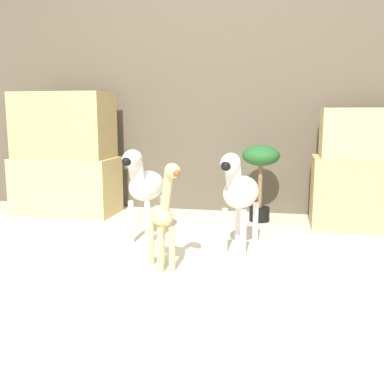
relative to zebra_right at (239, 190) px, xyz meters
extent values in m
plane|color=beige|center=(-0.34, -0.50, -0.40)|extent=(14.00, 14.00, 0.00)
cube|color=brown|center=(-0.34, 1.21, 0.70)|extent=(6.40, 0.08, 2.20)
cube|color=#D1B775|center=(-1.60, 0.80, -0.15)|extent=(0.87, 0.46, 0.49)
cube|color=tan|center=(-1.60, 0.80, 0.37)|extent=(0.80, 0.43, 0.56)
cube|color=tan|center=(0.92, 0.80, -0.13)|extent=(0.87, 0.46, 0.54)
cube|color=#D1B775|center=(0.92, 0.80, 0.33)|extent=(0.77, 0.41, 0.37)
cylinder|color=white|center=(0.04, -0.10, -0.25)|extent=(0.04, 0.04, 0.29)
cylinder|color=white|center=(-0.08, -0.08, -0.25)|extent=(0.04, 0.04, 0.29)
cylinder|color=white|center=(0.10, 0.16, -0.25)|extent=(0.04, 0.04, 0.29)
cylinder|color=white|center=(-0.02, 0.18, -0.25)|extent=(0.04, 0.04, 0.29)
ellipsoid|color=white|center=(0.01, 0.04, -0.02)|extent=(0.28, 0.42, 0.20)
cylinder|color=white|center=(-0.03, -0.12, 0.11)|extent=(0.13, 0.17, 0.20)
ellipsoid|color=white|center=(-0.04, -0.17, 0.19)|extent=(0.15, 0.21, 0.12)
sphere|color=black|center=(-0.05, -0.25, 0.18)|extent=(0.06, 0.06, 0.06)
cube|color=black|center=(-0.03, -0.12, 0.12)|extent=(0.04, 0.09, 0.17)
cylinder|color=white|center=(-0.61, 0.02, -0.25)|extent=(0.04, 0.04, 0.29)
cylinder|color=white|center=(-0.73, 0.03, -0.25)|extent=(0.04, 0.04, 0.29)
cylinder|color=white|center=(-0.58, 0.29, -0.25)|extent=(0.04, 0.04, 0.29)
cylinder|color=white|center=(-0.70, 0.30, -0.25)|extent=(0.04, 0.04, 0.29)
ellipsoid|color=white|center=(-0.66, 0.16, -0.02)|extent=(0.24, 0.40, 0.20)
cylinder|color=white|center=(-0.68, 0.00, 0.11)|extent=(0.11, 0.16, 0.20)
ellipsoid|color=white|center=(-0.68, -0.06, 0.19)|extent=(0.13, 0.21, 0.12)
sphere|color=black|center=(-0.69, -0.14, 0.18)|extent=(0.06, 0.06, 0.06)
cube|color=black|center=(-0.68, 0.00, 0.12)|extent=(0.03, 0.09, 0.17)
cylinder|color=#E0C184|center=(-0.32, -0.45, -0.27)|extent=(0.04, 0.04, 0.26)
cylinder|color=#E0C184|center=(-0.38, -0.49, -0.27)|extent=(0.04, 0.04, 0.26)
cylinder|color=#E0C184|center=(-0.41, -0.33, -0.27)|extent=(0.04, 0.04, 0.26)
cylinder|color=#E0C184|center=(-0.47, -0.37, -0.27)|extent=(0.04, 0.04, 0.26)
ellipsoid|color=#E0C184|center=(-0.40, -0.41, -0.09)|extent=(0.22, 0.24, 0.12)
cylinder|color=#E0C184|center=(-0.34, -0.48, 0.06)|extent=(0.12, 0.13, 0.27)
ellipsoid|color=#E0C184|center=(-0.29, -0.55, 0.18)|extent=(0.14, 0.15, 0.08)
sphere|color=brown|center=(-0.26, -0.59, 0.18)|extent=(0.04, 0.04, 0.04)
cylinder|color=black|center=(0.09, 0.85, -0.34)|extent=(0.16, 0.16, 0.12)
cylinder|color=brown|center=(0.09, 0.85, -0.11)|extent=(0.03, 0.03, 0.34)
ellipsoid|color=#235B28|center=(0.09, 0.85, 0.14)|extent=(0.30, 0.30, 0.17)
camera|label=1|loc=(0.27, -2.78, 0.48)|focal=42.00mm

